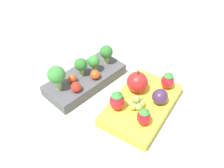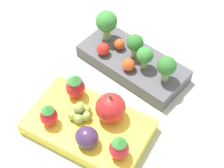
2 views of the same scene
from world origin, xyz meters
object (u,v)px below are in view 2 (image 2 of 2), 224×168
object	(u,v)px
broccoli_floret_0	(145,56)
plum	(87,137)
bento_box_fruit	(88,127)
broccoli_floret_1	(135,43)
strawberry_0	(119,148)
grape_cluster	(79,112)
broccoli_floret_2	(106,22)
cherry_tomato_2	(119,44)
apple	(111,108)
broccoli_floret_3	(167,67)
strawberry_2	(49,115)
cherry_tomato_1	(128,65)
cherry_tomato_0	(103,49)
bento_box_savoury	(133,63)
strawberry_1	(75,87)

from	to	relation	value
broccoli_floret_0	plum	size ratio (longest dim) A/B	1.21
bento_box_fruit	broccoli_floret_1	world-z (taller)	broccoli_floret_1
strawberry_0	plum	distance (m)	0.05
strawberry_0	grape_cluster	distance (m)	0.10
broccoli_floret_2	bento_box_fruit	bearing A→B (deg)	-64.36
broccoli_floret_0	cherry_tomato_2	bearing A→B (deg)	166.62
bento_box_fruit	broccoli_floret_0	distance (m)	0.16
broccoli_floret_2	plum	xyz separation A→B (m)	(0.11, -0.21, -0.03)
plum	apple	bearing A→B (deg)	88.05
bento_box_fruit	cherry_tomato_2	bearing A→B (deg)	106.46
broccoli_floret_3	strawberry_2	xyz separation A→B (m)	(-0.11, -0.18, -0.01)
bento_box_fruit	strawberry_2	xyz separation A→B (m)	(-0.05, -0.03, 0.03)
broccoli_floret_1	cherry_tomato_1	world-z (taller)	broccoli_floret_1
broccoli_floret_2	plum	world-z (taller)	broccoli_floret_2
broccoli_floret_3	grape_cluster	xyz separation A→B (m)	(-0.08, -0.14, -0.03)
cherry_tomato_0	apple	world-z (taller)	apple
broccoli_floret_3	cherry_tomato_1	bearing A→B (deg)	-166.36
broccoli_floret_1	broccoli_floret_2	bearing A→B (deg)	172.04
bento_box_savoury	broccoli_floret_1	distance (m)	0.05
broccoli_floret_0	cherry_tomato_0	world-z (taller)	broccoli_floret_0
cherry_tomato_0	strawberry_0	distance (m)	0.21
strawberry_0	grape_cluster	bearing A→B (deg)	164.96
cherry_tomato_2	cherry_tomato_0	bearing A→B (deg)	-120.84
broccoli_floret_3	cherry_tomato_2	world-z (taller)	broccoli_floret_3
bento_box_savoury	strawberry_2	distance (m)	0.20
cherry_tomato_1	apple	bearing A→B (deg)	-73.06
bento_box_savoury	broccoli_floret_0	size ratio (longest dim) A/B	4.69
broccoli_floret_0	strawberry_2	size ratio (longest dim) A/B	1.03
broccoli_floret_0	bento_box_savoury	bearing A→B (deg)	165.07
broccoli_floret_0	strawberry_2	world-z (taller)	broccoli_floret_0
broccoli_floret_0	strawberry_0	bearing A→B (deg)	-70.83
plum	grape_cluster	world-z (taller)	plum
broccoli_floret_2	strawberry_1	bearing A→B (deg)	-76.25
strawberry_1	grape_cluster	world-z (taller)	strawberry_1
cherry_tomato_2	plum	size ratio (longest dim) A/B	0.55
cherry_tomato_2	strawberry_1	bearing A→B (deg)	-90.23
broccoli_floret_2	strawberry_0	world-z (taller)	broccoli_floret_2
strawberry_1	grape_cluster	distance (m)	0.04
broccoli_floret_3	cherry_tomato_0	xyz separation A→B (m)	(-0.13, -0.01, -0.02)
broccoli_floret_3	cherry_tomato_1	world-z (taller)	broccoli_floret_3
broccoli_floret_1	grape_cluster	xyz separation A→B (m)	(-0.00, -0.16, -0.02)
cherry_tomato_1	strawberry_2	world-z (taller)	strawberry_2
broccoli_floret_0	strawberry_0	distance (m)	0.18
strawberry_1	strawberry_2	size ratio (longest dim) A/B	1.14
broccoli_floret_3	cherry_tomato_2	bearing A→B (deg)	170.05
cherry_tomato_0	bento_box_fruit	bearing A→B (deg)	-64.32
bento_box_savoury	strawberry_0	size ratio (longest dim) A/B	4.60
broccoli_floret_1	cherry_tomato_0	bearing A→B (deg)	-149.97
bento_box_fruit	cherry_tomato_2	world-z (taller)	cherry_tomato_2
bento_box_savoury	strawberry_1	bearing A→B (deg)	-106.07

